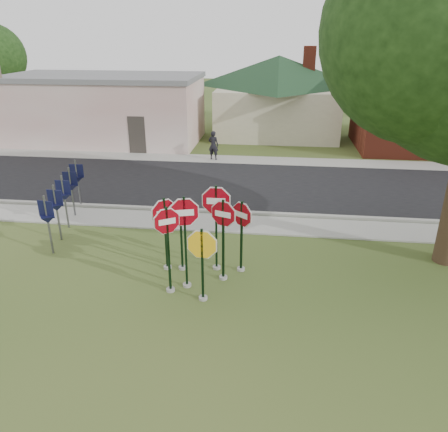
# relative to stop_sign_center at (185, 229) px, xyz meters

# --- Properties ---
(ground) EXTENTS (120.00, 120.00, 0.00)m
(ground) POSITION_rel_stop_sign_center_xyz_m (0.26, -1.05, -1.79)
(ground) COLOR #354D1D
(ground) RESTS_ON ground
(sidewalk_near) EXTENTS (60.00, 1.60, 0.06)m
(sidewalk_near) POSITION_rel_stop_sign_center_xyz_m (0.26, 4.45, -1.76)
(sidewalk_near) COLOR gray
(sidewalk_near) RESTS_ON ground
(road) EXTENTS (60.00, 7.00, 0.04)m
(road) POSITION_rel_stop_sign_center_xyz_m (0.26, 8.95, -1.77)
(road) COLOR black
(road) RESTS_ON ground
(sidewalk_far) EXTENTS (60.00, 1.60, 0.06)m
(sidewalk_far) POSITION_rel_stop_sign_center_xyz_m (0.26, 13.25, -1.76)
(sidewalk_far) COLOR gray
(sidewalk_far) RESTS_ON ground
(curb) EXTENTS (60.00, 0.20, 0.14)m
(curb) POSITION_rel_stop_sign_center_xyz_m (0.26, 5.45, -1.72)
(curb) COLOR gray
(curb) RESTS_ON ground
(stop_sign_center) EXTENTS (1.06, 0.32, 2.82)m
(stop_sign_center) POSITION_rel_stop_sign_center_xyz_m (0.00, 0.00, 0.00)
(stop_sign_center) COLOR gray
(stop_sign_center) RESTS_ON ground
(stop_sign_yellow) EXTENTS (1.11, 0.24, 2.20)m
(stop_sign_yellow) POSITION_rel_stop_sign_center_xyz_m (0.56, -0.59, -0.47)
(stop_sign_yellow) COLOR gray
(stop_sign_yellow) RESTS_ON ground
(stop_sign_left) EXTENTS (0.85, 0.54, 2.62)m
(stop_sign_left) POSITION_rel_stop_sign_center_xyz_m (-0.41, -0.30, -0.18)
(stop_sign_left) COLOR gray
(stop_sign_left) RESTS_ON ground
(stop_sign_right) EXTENTS (0.98, 0.37, 2.57)m
(stop_sign_right) POSITION_rel_stop_sign_center_xyz_m (0.97, 0.53, -0.20)
(stop_sign_right) COLOR gray
(stop_sign_right) RESTS_ON ground
(stop_sign_back_right) EXTENTS (1.17, 0.24, 2.80)m
(stop_sign_back_right) POSITION_rel_stop_sign_center_xyz_m (0.70, 1.10, -0.01)
(stop_sign_back_right) COLOR gray
(stop_sign_back_right) RESTS_ON ground
(stop_sign_back_left) EXTENTS (0.98, 0.24, 2.35)m
(stop_sign_back_left) POSITION_rel_stop_sign_center_xyz_m (-0.33, 0.95, -0.37)
(stop_sign_back_left) COLOR gray
(stop_sign_back_left) RESTS_ON ground
(stop_sign_far_right) EXTENTS (0.81, 0.65, 2.34)m
(stop_sign_far_right) POSITION_rel_stop_sign_center_xyz_m (1.44, 1.08, -0.36)
(stop_sign_far_right) COLOR gray
(stop_sign_far_right) RESTS_ON ground
(stop_sign_far_left) EXTENTS (0.87, 0.71, 2.41)m
(stop_sign_far_left) POSITION_rel_stop_sign_center_xyz_m (-0.79, 0.93, -0.31)
(stop_sign_far_left) COLOR gray
(stop_sign_far_left) RESTS_ON ground
(route_sign_row) EXTENTS (1.43, 4.63, 2.00)m
(route_sign_row) POSITION_rel_stop_sign_center_xyz_m (-5.14, 3.45, -0.56)
(route_sign_row) COLOR #59595E
(route_sign_row) RESTS_ON ground
(building_stucco) EXTENTS (12.20, 6.20, 4.20)m
(building_stucco) POSITION_rel_stop_sign_center_xyz_m (-8.74, 16.94, 0.36)
(building_stucco) COLOR silver
(building_stucco) RESTS_ON ground
(building_house) EXTENTS (11.60, 11.60, 6.20)m
(building_house) POSITION_rel_stop_sign_center_xyz_m (2.26, 20.95, 1.86)
(building_house) COLOR beige
(building_house) RESTS_ON ground
(building_brick) EXTENTS (10.20, 6.20, 4.75)m
(building_brick) POSITION_rel_stop_sign_center_xyz_m (12.26, 17.44, 0.62)
(building_brick) COLOR maroon
(building_brick) RESTS_ON ground
(pedestrian) EXTENTS (0.65, 0.50, 1.61)m
(pedestrian) POSITION_rel_stop_sign_center_xyz_m (-1.13, 13.09, -0.92)
(pedestrian) COLOR black
(pedestrian) RESTS_ON sidewalk_far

